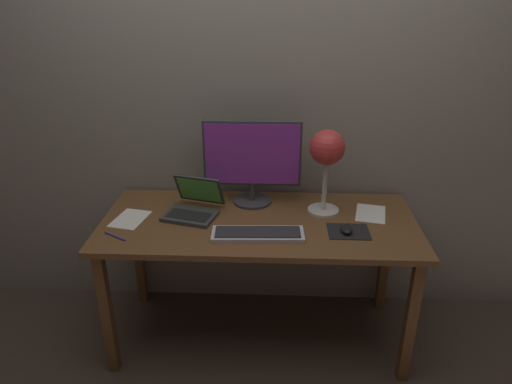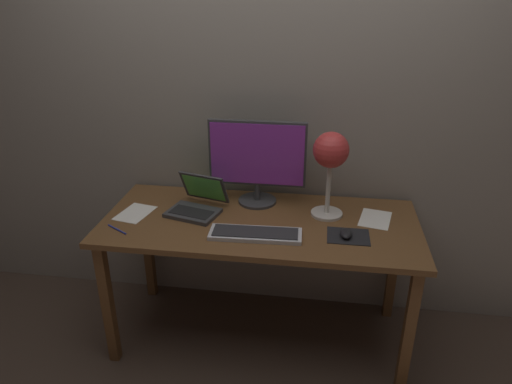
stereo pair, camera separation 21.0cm
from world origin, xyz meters
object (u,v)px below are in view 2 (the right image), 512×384
Objects in this scene: desk_lamp at (331,155)px; monitor at (257,159)px; laptop at (198,201)px; mouse at (346,233)px; keyboard_main at (256,234)px; pen at (117,229)px.

monitor is at bearing 165.19° from desk_lamp.
monitor is at bearing 25.40° from laptop.
keyboard_main is at bearing -172.99° from mouse.
mouse reaches higher than keyboard_main.
desk_lamp is at bearing 112.63° from mouse.
mouse is 1.11m from pen.
pen is (-0.63, -0.41, -0.25)m from monitor.
pen is (-0.68, -0.04, -0.01)m from keyboard_main.
mouse is at bearing -13.28° from laptop.
laptop is 0.73m from desk_lamp.
monitor is 0.45m from keyboard_main.
laptop reaches higher than mouse.
keyboard_main is at bearing 3.31° from pen.
desk_lamp is 3.18× the size of pen.
keyboard_main is at bearing -34.46° from laptop.
laptop is at bearing -154.60° from monitor.
mouse is 0.69× the size of pen.
desk_lamp is 1.11m from pen.
desk_lamp is (0.67, 0.04, 0.27)m from laptop.
monitor is 3.70× the size of pen.
laptop is at bearing 166.72° from mouse.
pen is at bearing -141.23° from laptop.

